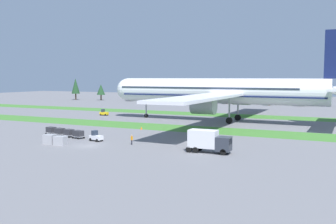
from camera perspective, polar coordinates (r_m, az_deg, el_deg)
name	(u,v)px	position (r m, az deg, el deg)	size (l,w,h in m)	color
ground_plane	(88,146)	(68.34, -11.73, -4.94)	(400.00, 400.00, 0.00)	slate
grass_strip_near	(161,127)	(91.90, -1.11, -2.24)	(320.00, 11.15, 0.01)	#3D752D
grass_strip_far	(209,114)	(123.32, 6.05, -0.37)	(320.00, 11.15, 0.01)	#3D752D
airliner	(226,91)	(103.14, 8.56, 3.10)	(67.18, 82.29, 22.97)	white
baggage_tug	(96,137)	(73.00, -10.65, -3.63)	(2.81, 1.81, 1.97)	silver
cargo_dolly_lead	(78,134)	(76.77, -13.17, -3.16)	(2.46, 1.92, 1.55)	#A3A3A8
cargo_dolly_second	(69,132)	(79.01, -14.50, -2.96)	(2.46, 1.92, 1.55)	#A3A3A8
cargo_dolly_third	(60,131)	(81.30, -15.76, -2.76)	(2.46, 1.92, 1.55)	#A3A3A8
cargo_dolly_fourth	(51,130)	(83.62, -16.96, -2.58)	(2.46, 1.92, 1.55)	#A3A3A8
catering_truck	(209,140)	(60.96, 6.05, -4.22)	(7.03, 2.52, 3.58)	#2D333D
pushback_tractor	(104,113)	(121.13, -9.50, -0.12)	(2.60, 1.31, 1.97)	yellow
ground_crew_marshaller	(132,139)	(68.23, -5.40, -4.07)	(0.36, 0.48, 1.74)	black
uld_container_0	(50,139)	(71.80, -17.13, -3.89)	(2.00, 1.60, 1.71)	#A3A3A8
uld_container_1	(60,141)	(70.01, -15.67, -4.12)	(2.00, 1.60, 1.61)	#A3A3A8
taxiway_marker_0	(192,131)	(83.49, 3.63, -2.80)	(0.44, 0.44, 0.60)	orange
taxiway_marker_1	(141,128)	(87.85, -3.97, -2.39)	(0.44, 0.44, 0.64)	orange
distant_tree_line	(259,89)	(168.13, 13.42, 3.27)	(185.67, 10.38, 11.78)	#4C3823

